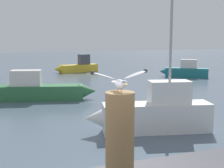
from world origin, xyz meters
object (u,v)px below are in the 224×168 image
at_px(boat_white, 152,113).
at_px(mooring_post, 120,138).
at_px(seagull, 120,81).
at_px(boat_yellow, 77,67).
at_px(boat_teal, 184,71).
at_px(boat_green, 44,90).

bearing_deg(boat_white, mooring_post, -120.53).
xyz_separation_m(seagull, boat_white, (3.12, 5.29, -1.90)).
bearing_deg(seagull, mooring_post, 88.45).
xyz_separation_m(mooring_post, boat_white, (3.12, 5.28, -1.28)).
bearing_deg(seagull, boat_yellow, 78.42).
bearing_deg(mooring_post, boat_white, 59.47).
height_order(seagull, boat_yellow, seagull).
xyz_separation_m(mooring_post, boat_yellow, (4.55, 22.22, -1.42)).
xyz_separation_m(boat_white, boat_yellow, (1.44, 16.94, -0.14)).
height_order(boat_white, boat_yellow, boat_white).
distance_m(seagull, boat_yellow, 22.78).
distance_m(seagull, boat_white, 6.43).
distance_m(mooring_post, boat_teal, 19.98).
xyz_separation_m(mooring_post, seagull, (-0.00, -0.00, 0.62)).
bearing_deg(mooring_post, boat_green, 87.41).
height_order(mooring_post, seagull, seagull).
xyz_separation_m(seagull, boat_yellow, (4.55, 22.22, -2.04)).
distance_m(mooring_post, boat_green, 11.52).
height_order(seagull, boat_teal, seagull).
relative_size(boat_white, boat_green, 0.84).
height_order(mooring_post, boat_yellow, mooring_post).
bearing_deg(boat_teal, boat_white, -127.12).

